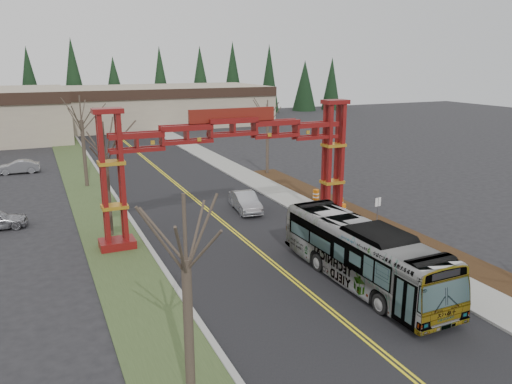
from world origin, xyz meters
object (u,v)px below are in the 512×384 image
transit_bus (362,254)px  parked_car_far_a (18,167)px  gateway_arch (233,147)px  street_sign (378,206)px  barrel_mid (340,204)px  bare_tree_median_mid (105,156)px  barrel_north (316,195)px  retail_building_east (161,105)px  barrel_south (342,210)px  bare_tree_median_far (81,121)px  bare_tree_right_far (267,120)px  bare_tree_median_near (186,260)px  silver_sedan (245,202)px

transit_bus → parked_car_far_a: 41.03m
gateway_arch → transit_bus: 11.88m
street_sign → barrel_mid: (0.01, 4.79, -1.10)m
bare_tree_median_mid → barrel_north: bearing=6.1°
retail_building_east → barrel_north: bearing=-90.7°
gateway_arch → barrel_south: (8.83, -0.29, -5.46)m
bare_tree_median_far → street_sign: bare_tree_median_far is taller
gateway_arch → bare_tree_right_far: bearing=57.3°
bare_tree_median_near → bare_tree_median_far: bare_tree_median_far is taller
bare_tree_median_far → bare_tree_right_far: size_ratio=1.11×
barrel_south → barrel_north: bearing=83.9°
transit_bus → parked_car_far_a: size_ratio=2.83×
bare_tree_median_far → barrel_mid: (17.61, -16.45, -5.75)m
transit_bus → street_sign: 9.56m
parked_car_far_a → bare_tree_right_far: 26.90m
silver_sedan → bare_tree_median_near: bare_tree_median_near is taller
transit_bus → bare_tree_median_far: 30.79m
bare_tree_median_near → street_sign: 21.88m
transit_bus → bare_tree_median_far: (-11.17, 28.33, 4.60)m
gateway_arch → bare_tree_right_far: gateway_arch is taller
gateway_arch → bare_tree_right_far: 18.53m
gateway_arch → street_sign: gateway_arch is taller
barrel_south → barrel_mid: size_ratio=0.99×
silver_sedan → bare_tree_median_mid: (-10.67, -1.58, 4.80)m
gateway_arch → bare_tree_median_mid: gateway_arch is taller
bare_tree_median_far → bare_tree_right_far: (18.00, -2.12, -0.57)m
bare_tree_median_near → barrel_south: bearing=43.0°
bare_tree_median_far → bare_tree_median_mid: bearing=-90.0°
bare_tree_median_far → barrel_south: bearing=-46.9°
parked_car_far_a → barrel_north: parked_car_far_a is taller
barrel_mid → transit_bus: bearing=-118.5°
silver_sedan → parked_car_far_a: bearing=133.1°
barrel_south → barrel_north: (0.51, 4.79, -0.04)m
transit_bus → bare_tree_median_near: (-11.17, -5.39, 3.60)m
silver_sedan → street_sign: size_ratio=2.04×
gateway_arch → parked_car_far_a: gateway_arch is taller
transit_bus → parked_car_far_a: bearing=113.8°
barrel_south → parked_car_far_a: bearing=130.3°
transit_bus → bare_tree_median_near: size_ratio=1.59×
transit_bus → street_sign: bearing=46.8°
bare_tree_median_mid → barrel_north: size_ratio=8.08×
gateway_arch → transit_bus: gateway_arch is taller
street_sign → barrel_south: bearing=103.4°
retail_building_east → transit_bus: bearing=-95.4°
gateway_arch → street_sign: 11.12m
parked_car_far_a → bare_tree_right_far: bearing=68.1°
bare_tree_median_mid → street_sign: size_ratio=3.46×
bare_tree_median_mid → barrel_north: 18.17m
bare_tree_median_far → bare_tree_right_far: bare_tree_median_far is taller
retail_building_east → barrel_north: 57.54m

